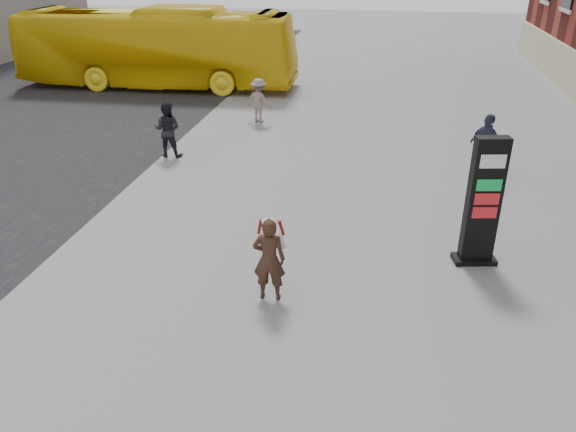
% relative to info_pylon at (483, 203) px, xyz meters
% --- Properties ---
extents(ground, '(100.00, 100.00, 0.00)m').
position_rel_info_pylon_xyz_m(ground, '(-3.68, -1.53, -1.33)').
color(ground, '#9E9EA3').
extents(info_pylon, '(0.92, 0.58, 2.66)m').
position_rel_info_pylon_xyz_m(info_pylon, '(0.00, 0.00, 0.00)').
color(info_pylon, black).
rests_on(info_pylon, ground).
extents(woman, '(0.63, 0.57, 1.61)m').
position_rel_info_pylon_xyz_m(woman, '(-3.86, -1.99, -0.50)').
color(woman, black).
rests_on(woman, ground).
extents(bus, '(12.46, 3.22, 3.45)m').
position_rel_info_pylon_xyz_m(bus, '(-12.23, 13.83, 0.40)').
color(bus, yellow).
rests_on(bus, road).
extents(pedestrian_a, '(0.83, 0.65, 1.68)m').
position_rel_info_pylon_xyz_m(pedestrian_a, '(-8.44, 5.00, -0.49)').
color(pedestrian_a, black).
rests_on(pedestrian_a, ground).
extents(pedestrian_b, '(1.15, 0.89, 1.58)m').
position_rel_info_pylon_xyz_m(pedestrian_b, '(-6.53, 9.06, -0.54)').
color(pedestrian_b, gray).
rests_on(pedestrian_b, ground).
extents(pedestrian_c, '(1.02, 1.06, 1.78)m').
position_rel_info_pylon_xyz_m(pedestrian_c, '(0.78, 4.91, -0.44)').
color(pedestrian_c, '#2C3349').
rests_on(pedestrian_c, ground).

